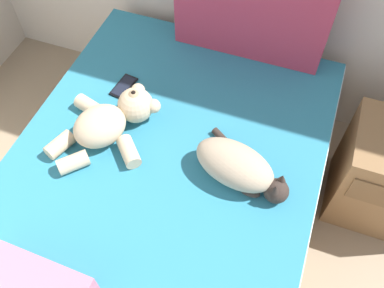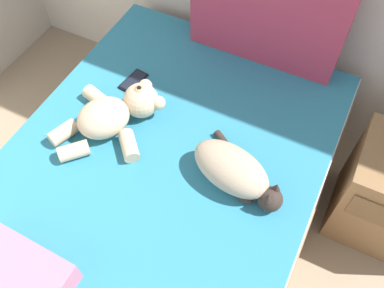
% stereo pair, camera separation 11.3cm
% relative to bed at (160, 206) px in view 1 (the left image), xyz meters
% --- Properties ---
extents(bed, '(1.34, 1.92, 0.53)m').
position_rel_bed_xyz_m(bed, '(0.00, 0.00, 0.00)').
color(bed, olive).
rests_on(bed, ground_plane).
extents(patterned_cushion, '(0.73, 0.14, 0.51)m').
position_rel_bed_xyz_m(patterned_cushion, '(0.14, 0.87, 0.53)').
color(patterned_cushion, '#A5334C').
rests_on(patterned_cushion, bed).
extents(cat, '(0.42, 0.32, 0.15)m').
position_rel_bed_xyz_m(cat, '(0.31, 0.12, 0.34)').
color(cat, tan).
rests_on(cat, bed).
extents(teddy_bear, '(0.41, 0.51, 0.17)m').
position_rel_bed_xyz_m(teddy_bear, '(-0.27, 0.15, 0.34)').
color(teddy_bear, beige).
rests_on(teddy_bear, bed).
extents(cell_phone, '(0.09, 0.16, 0.01)m').
position_rel_bed_xyz_m(cell_phone, '(-0.34, 0.41, 0.28)').
color(cell_phone, black).
rests_on(cell_phone, bed).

